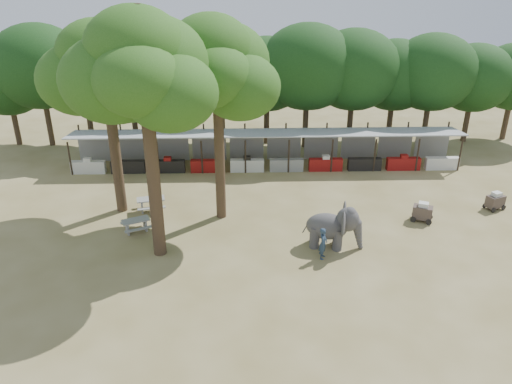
{
  "coord_description": "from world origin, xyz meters",
  "views": [
    {
      "loc": [
        -1.73,
        -20.07,
        13.54
      ],
      "look_at": [
        -1.0,
        5.0,
        2.0
      ],
      "focal_mm": 35.0,
      "sensor_mm": 36.0,
      "label": 1
    }
  ],
  "objects_px": {
    "cart_front": "(422,212)",
    "cart_back": "(495,201)",
    "handler": "(323,243)",
    "elephant": "(334,226)",
    "picnic_table_far": "(151,203)",
    "yard_tree_back": "(214,69)",
    "picnic_table_near": "(136,224)",
    "yard_tree_center": "(141,71)",
    "yard_tree_left": "(104,72)"
  },
  "relations": [
    {
      "from": "yard_tree_back",
      "to": "picnic_table_far",
      "type": "xyz_separation_m",
      "value": [
        -4.08,
        0.66,
        -8.01
      ]
    },
    {
      "from": "yard_tree_back",
      "to": "handler",
      "type": "xyz_separation_m",
      "value": [
        5.38,
        -4.89,
        -7.7
      ]
    },
    {
      "from": "handler",
      "to": "elephant",
      "type": "bearing_deg",
      "value": -14.63
    },
    {
      "from": "yard_tree_back",
      "to": "elephant",
      "type": "bearing_deg",
      "value": -31.54
    },
    {
      "from": "cart_front",
      "to": "picnic_table_far",
      "type": "bearing_deg",
      "value": -162.39
    },
    {
      "from": "cart_back",
      "to": "picnic_table_near",
      "type": "bearing_deg",
      "value": 163.29
    },
    {
      "from": "yard_tree_left",
      "to": "cart_front",
      "type": "distance_m",
      "value": 19.38
    },
    {
      "from": "yard_tree_left",
      "to": "handler",
      "type": "xyz_separation_m",
      "value": [
        11.37,
        -5.89,
        -7.36
      ]
    },
    {
      "from": "handler",
      "to": "picnic_table_near",
      "type": "xyz_separation_m",
      "value": [
        -9.88,
        2.99,
        -0.36
      ]
    },
    {
      "from": "yard_tree_back",
      "to": "picnic_table_near",
      "type": "distance_m",
      "value": 9.42
    },
    {
      "from": "cart_front",
      "to": "cart_back",
      "type": "xyz_separation_m",
      "value": [
        4.89,
        1.38,
        -0.02
      ]
    },
    {
      "from": "picnic_table_far",
      "to": "cart_back",
      "type": "distance_m",
      "value": 20.67
    },
    {
      "from": "yard_tree_left",
      "to": "elephant",
      "type": "distance_m",
      "value": 14.77
    },
    {
      "from": "yard_tree_center",
      "to": "picnic_table_near",
      "type": "relative_size",
      "value": 6.36
    },
    {
      "from": "yard_tree_left",
      "to": "yard_tree_center",
      "type": "xyz_separation_m",
      "value": [
        3.0,
        -5.0,
        1.01
      ]
    },
    {
      "from": "yard_tree_back",
      "to": "elephant",
      "type": "height_order",
      "value": "yard_tree_back"
    },
    {
      "from": "yard_tree_back",
      "to": "yard_tree_left",
      "type": "bearing_deg",
      "value": 170.54
    },
    {
      "from": "yard_tree_center",
      "to": "cart_back",
      "type": "relative_size",
      "value": 9.04
    },
    {
      "from": "cart_front",
      "to": "cart_back",
      "type": "bearing_deg",
      "value": 39.7
    },
    {
      "from": "yard_tree_left",
      "to": "picnic_table_far",
      "type": "relative_size",
      "value": 5.82
    },
    {
      "from": "yard_tree_back",
      "to": "cart_front",
      "type": "xyz_separation_m",
      "value": [
        11.69,
        -1.09,
        -7.97
      ]
    },
    {
      "from": "yard_tree_center",
      "to": "yard_tree_left",
      "type": "bearing_deg",
      "value": 120.96
    },
    {
      "from": "yard_tree_center",
      "to": "yard_tree_back",
      "type": "xyz_separation_m",
      "value": [
        3.0,
        4.0,
        -0.67
      ]
    },
    {
      "from": "elephant",
      "to": "picnic_table_near",
      "type": "xyz_separation_m",
      "value": [
        -10.59,
        1.85,
        -0.68
      ]
    },
    {
      "from": "yard_tree_center",
      "to": "elephant",
      "type": "relative_size",
      "value": 3.84
    },
    {
      "from": "cart_back",
      "to": "cart_front",
      "type": "bearing_deg",
      "value": 173.14
    },
    {
      "from": "elephant",
      "to": "picnic_table_far",
      "type": "bearing_deg",
      "value": 169.35
    },
    {
      "from": "yard_tree_left",
      "to": "elephant",
      "type": "xyz_separation_m",
      "value": [
        12.09,
        -4.74,
        -7.03
      ]
    },
    {
      "from": "picnic_table_far",
      "to": "cart_front",
      "type": "xyz_separation_m",
      "value": [
        15.77,
        -1.75,
        0.04
      ]
    },
    {
      "from": "elephant",
      "to": "picnic_table_far",
      "type": "xyz_separation_m",
      "value": [
        -10.18,
        4.4,
        -0.64
      ]
    },
    {
      "from": "yard_tree_center",
      "to": "picnic_table_near",
      "type": "distance_m",
      "value": 9.1
    },
    {
      "from": "yard_tree_center",
      "to": "elephant",
      "type": "bearing_deg",
      "value": 1.64
    },
    {
      "from": "handler",
      "to": "cart_front",
      "type": "relative_size",
      "value": 1.2
    },
    {
      "from": "yard_tree_left",
      "to": "picnic_table_far",
      "type": "distance_m",
      "value": 7.91
    },
    {
      "from": "cart_front",
      "to": "cart_back",
      "type": "relative_size",
      "value": 1.05
    },
    {
      "from": "cart_front",
      "to": "cart_back",
      "type": "height_order",
      "value": "cart_front"
    },
    {
      "from": "yard_tree_center",
      "to": "elephant",
      "type": "distance_m",
      "value": 12.14
    },
    {
      "from": "cart_back",
      "to": "elephant",
      "type": "bearing_deg",
      "value": 178.4
    },
    {
      "from": "cart_front",
      "to": "cart_back",
      "type": "distance_m",
      "value": 5.08
    },
    {
      "from": "yard_tree_center",
      "to": "cart_front",
      "type": "bearing_deg",
      "value": 11.21
    },
    {
      "from": "handler",
      "to": "picnic_table_near",
      "type": "height_order",
      "value": "handler"
    },
    {
      "from": "cart_front",
      "to": "handler",
      "type": "bearing_deg",
      "value": -125.05
    },
    {
      "from": "handler",
      "to": "cart_back",
      "type": "bearing_deg",
      "value": -47.78
    },
    {
      "from": "yard_tree_center",
      "to": "cart_back",
      "type": "bearing_deg",
      "value": 12.36
    },
    {
      "from": "picnic_table_near",
      "to": "handler",
      "type": "bearing_deg",
      "value": -41.21
    },
    {
      "from": "yard_tree_left",
      "to": "cart_front",
      "type": "bearing_deg",
      "value": -6.74
    },
    {
      "from": "picnic_table_near",
      "to": "elephant",
      "type": "bearing_deg",
      "value": -34.23
    },
    {
      "from": "yard_tree_center",
      "to": "picnic_table_far",
      "type": "xyz_separation_m",
      "value": [
        -1.08,
        4.66,
        -8.68
      ]
    },
    {
      "from": "yard_tree_left",
      "to": "cart_front",
      "type": "height_order",
      "value": "yard_tree_left"
    },
    {
      "from": "picnic_table_near",
      "to": "cart_back",
      "type": "bearing_deg",
      "value": -18.43
    }
  ]
}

